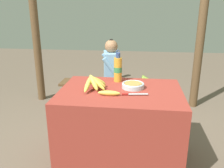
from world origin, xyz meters
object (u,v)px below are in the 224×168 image
Objects in this scene: water_bottle at (118,69)px; knife at (131,94)px; support_post_far at (201,29)px; loose_banana_front at (109,93)px; support_post_near at (35,27)px; banana_bunch_ripe at (94,82)px; wooden_bench at (113,87)px; seated_vendor at (108,71)px; banana_bunch_green at (145,79)px; serving_bowl at (133,85)px.

water_bottle is 1.42× the size of knife.
loose_banana_front is at bearing -123.93° from support_post_far.
water_bottle is 1.85m from support_post_near.
banana_bunch_ripe is 1.91m from support_post_near.
loose_banana_front is 0.19m from knife.
wooden_bench is 1.48× the size of seated_vendor.
loose_banana_front is 0.86× the size of knife.
banana_bunch_ripe reaches higher than banana_bunch_green.
seated_vendor is 0.45× the size of support_post_near.
knife is 1.44m from wooden_bench.
support_post_near is (-1.52, 1.58, 0.42)m from knife.
seated_vendor is (-0.03, 1.18, -0.21)m from banana_bunch_ripe.
loose_banana_front is (0.16, -0.15, -0.05)m from banana_bunch_ripe.
wooden_bench is 1.48m from support_post_far.
water_bottle is 0.31× the size of seated_vendor.
serving_bowl is 0.30m from loose_banana_front.
knife is (0.19, 0.03, -0.01)m from loose_banana_front.
support_post_near is at bearing 137.73° from serving_bowl.
banana_bunch_ripe is 1.20× the size of banana_bunch_green.
serving_bowl is 0.27m from water_bottle.
wooden_bench is 0.66× the size of support_post_far.
banana_bunch_ripe is 1.95m from support_post_far.
serving_bowl is 0.20× the size of seated_vendor.
seated_vendor is at bearing 91.67° from banana_bunch_ripe.
banana_bunch_ripe is 0.33m from water_bottle.
knife is at bearing -96.37° from banana_bunch_green.
banana_bunch_green reaches higher than wooden_bench.
loose_banana_front reaches higher than wooden_bench.
support_post_far reaches higher than banana_bunch_green.
banana_bunch_green is (0.15, 1.34, -0.27)m from knife.
banana_bunch_green is (0.30, 0.96, -0.39)m from water_bottle.
banana_bunch_ripe is at bearing -112.16° from banana_bunch_green.
wooden_bench is (-0.31, 1.34, -0.41)m from knife.
loose_banana_front is at bearing -84.79° from wooden_bench.
water_bottle is 1.10m from wooden_bench.
seated_vendor is (-0.07, -0.04, 0.25)m from wooden_bench.
water_bottle reaches higher than serving_bowl.
support_post_far is at bearing 11.32° from wooden_bench.
banana_bunch_green is (0.14, 1.15, -0.29)m from serving_bowl.
loose_banana_front is 1.44m from banana_bunch_green.
seated_vendor is at bearing 103.93° from water_bottle.
support_post_near reaches higher than seated_vendor.
serving_bowl is at bearing -97.00° from banana_bunch_green.
loose_banana_front is 0.08× the size of support_post_near.
support_post_near is 1.00× the size of support_post_far.
loose_banana_front is 0.13× the size of wooden_bench.
support_post_far reaches higher than loose_banana_front.
support_post_near is at bearing 128.89° from banana_bunch_ripe.
water_bottle is 0.43m from knife.
knife reaches higher than banana_bunch_green.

